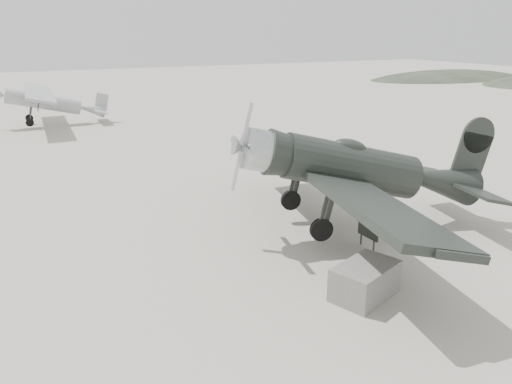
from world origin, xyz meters
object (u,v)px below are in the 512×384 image
highwing_monoplane (48,99)px  sign_board (369,225)px  lowwing_monoplane (362,170)px  equipment_block (365,281)px

highwing_monoplane → sign_board: 28.64m
lowwing_monoplane → equipment_block: lowwing_monoplane is taller
equipment_block → sign_board: bearing=50.1°
highwing_monoplane → sign_board: bearing=-73.5°
sign_board → equipment_block: bearing=-131.9°
lowwing_monoplane → sign_board: (-0.63, -1.30, -1.43)m
highwing_monoplane → sign_board: size_ratio=8.09×
highwing_monoplane → equipment_block: (5.02, -30.17, -1.47)m
highwing_monoplane → sign_board: highwing_monoplane is taller
lowwing_monoplane → highwing_monoplane: 27.53m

